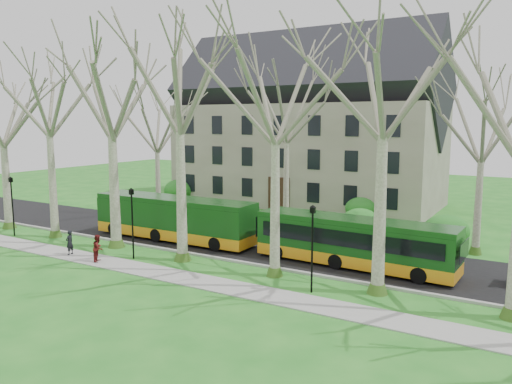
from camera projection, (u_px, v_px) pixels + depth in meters
The scene contains 13 objects.
ground at pixel (223, 269), 28.59m from camera, with size 120.00×120.00×0.00m, color #226F1F.
sidewalk at pixel (196, 280), 26.46m from camera, with size 70.00×2.00×0.06m, color gray.
road at pixel (270, 248), 33.27m from camera, with size 80.00×8.00×0.06m, color black.
curb at pixel (237, 262), 29.86m from camera, with size 80.00×0.25×0.14m, color #A5A39E.
building at pixel (307, 124), 50.90m from camera, with size 26.50×12.20×16.00m.
tree_row_verge at pixel (225, 147), 27.85m from camera, with size 49.00×7.00×14.00m.
tree_row_far at pixel (290, 153), 37.77m from camera, with size 33.00×7.00×12.00m.
lamp_row at pixel (212, 228), 27.38m from camera, with size 36.22×0.22×4.30m.
hedges at pixel (271, 208), 42.72m from camera, with size 30.60×8.60×2.00m.
bus_lead at pixel (174, 218), 35.23m from camera, with size 12.48×2.60×3.12m, color #134214, non-canonical shape.
bus_follow at pixel (353, 241), 28.78m from camera, with size 11.67×2.43×2.92m, color #134214, non-canonical shape.
pedestrian_a at pixel (70, 242), 31.37m from camera, with size 0.57×0.37×1.56m, color black.
pedestrian_b at pixel (98, 248), 29.84m from camera, with size 0.79×0.62×1.63m, color maroon.
Camera 1 is at (15.78, -22.81, 8.44)m, focal length 35.00 mm.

